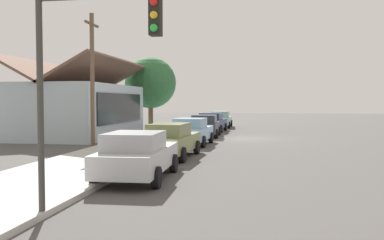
% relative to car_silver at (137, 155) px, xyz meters
% --- Properties ---
extents(ground_plane, '(120.00, 120.00, 0.00)m').
position_rel_car_silver_xyz_m(ground_plane, '(15.79, -2.83, -0.82)').
color(ground_plane, '#4C4947').
extents(sidewalk_curb, '(60.00, 4.20, 0.16)m').
position_rel_car_silver_xyz_m(sidewalk_curb, '(15.79, 2.77, -0.74)').
color(sidewalk_curb, '#B2AFA8').
rests_on(sidewalk_curb, ground).
extents(car_silver, '(4.70, 2.18, 1.59)m').
position_rel_car_silver_xyz_m(car_silver, '(0.00, 0.00, 0.00)').
color(car_silver, silver).
rests_on(car_silver, ground).
extents(car_olive, '(4.90, 2.12, 1.59)m').
position_rel_car_silver_xyz_m(car_olive, '(5.35, -0.01, -0.00)').
color(car_olive, olive).
rests_on(car_olive, ground).
extents(car_skyblue, '(4.43, 2.23, 1.59)m').
position_rel_car_silver_xyz_m(car_skyblue, '(11.03, -0.02, -0.00)').
color(car_skyblue, '#8CB7E0').
rests_on(car_skyblue, ground).
extents(car_charcoal, '(4.43, 2.13, 1.59)m').
position_rel_car_silver_xyz_m(car_charcoal, '(16.69, -0.08, -0.00)').
color(car_charcoal, '#2D3035').
rests_on(car_charcoal, ground).
extents(car_navy, '(4.70, 2.28, 1.59)m').
position_rel_car_silver_xyz_m(car_navy, '(21.81, -0.01, -0.00)').
color(car_navy, navy).
rests_on(car_navy, ground).
extents(car_seafoam, '(4.79, 2.04, 1.59)m').
position_rel_car_silver_xyz_m(car_seafoam, '(27.53, -0.21, 0.00)').
color(car_seafoam, '#9ED1BC').
rests_on(car_seafoam, ground).
extents(storefront_building, '(12.25, 6.76, 5.60)m').
position_rel_car_silver_xyz_m(storefront_building, '(15.93, 9.16, 1.20)').
color(storefront_building, '#ADBCC6').
rests_on(storefront_building, ground).
extents(shade_tree, '(4.67, 4.67, 6.57)m').
position_rel_car_silver_xyz_m(shade_tree, '(24.17, 5.90, 3.41)').
color(shade_tree, brown).
rests_on(shade_tree, ground).
extents(traffic_light_main, '(0.37, 2.79, 5.20)m').
position_rel_car_silver_xyz_m(traffic_light_main, '(-4.79, -0.29, 2.67)').
color(traffic_light_main, '#383833').
rests_on(traffic_light_main, ground).
extents(utility_pole_wooden, '(1.80, 0.24, 7.50)m').
position_rel_car_silver_xyz_m(utility_pole_wooden, '(9.30, 5.37, 3.11)').
color(utility_pole_wooden, brown).
rests_on(utility_pole_wooden, ground).
extents(fire_hydrant_red, '(0.22, 0.22, 0.71)m').
position_rel_car_silver_xyz_m(fire_hydrant_red, '(11.81, 1.37, -0.32)').
color(fire_hydrant_red, red).
rests_on(fire_hydrant_red, sidewalk_curb).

